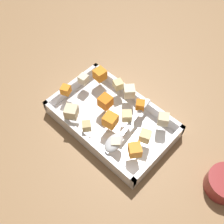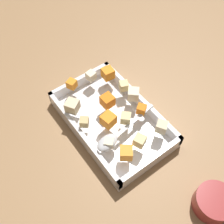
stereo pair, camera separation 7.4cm
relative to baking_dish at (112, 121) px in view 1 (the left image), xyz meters
name	(u,v)px [view 1 (the left image)]	position (x,y,z in m)	size (l,w,h in m)	color
ground_plane	(108,123)	(0.01, 0.01, -0.01)	(4.00, 4.00, 0.00)	#936D47
baking_dish	(112,121)	(0.00, 0.00, 0.00)	(0.34, 0.21, 0.05)	silver
carrot_chunk_near_spoon	(105,102)	(0.03, -0.01, 0.05)	(0.03, 0.03, 0.03)	orange
carrot_chunk_rim_edge	(140,105)	(-0.04, -0.07, 0.05)	(0.02, 0.02, 0.02)	orange
carrot_chunk_near_left	(110,120)	(-0.02, 0.03, 0.05)	(0.03, 0.03, 0.03)	orange
carrot_chunk_near_right	(100,74)	(0.12, -0.07, 0.05)	(0.03, 0.03, 0.03)	orange
carrot_chunk_heap_top	(135,150)	(-0.12, 0.05, 0.05)	(0.03, 0.03, 0.03)	orange
carrot_chunk_heap_side	(66,90)	(0.15, 0.04, 0.05)	(0.02, 0.02, 0.02)	orange
potato_chunk_far_right	(116,143)	(-0.07, 0.06, 0.05)	(0.02, 0.02, 0.02)	beige
potato_chunk_center	(71,112)	(0.08, 0.08, 0.05)	(0.03, 0.03, 0.03)	beige
potato_chunk_mid_left	(130,92)	(0.01, -0.08, 0.05)	(0.03, 0.03, 0.03)	beige
potato_chunk_corner_se	(118,85)	(0.05, -0.08, 0.05)	(0.02, 0.02, 0.02)	#E0CC89
potato_chunk_back_center	(145,136)	(-0.11, 0.00, 0.05)	(0.03, 0.03, 0.03)	#E0CC89
potato_chunk_far_left	(163,119)	(-0.12, -0.07, 0.05)	(0.03, 0.03, 0.03)	beige
potato_chunk_corner_sw	(83,79)	(0.14, -0.03, 0.05)	(0.02, 0.02, 0.02)	beige
potato_chunk_corner_ne	(127,116)	(-0.04, -0.02, 0.05)	(0.03, 0.03, 0.03)	#E0CC89
potato_chunk_corner_nw	(87,126)	(0.02, 0.08, 0.05)	(0.02, 0.02, 0.02)	tan
serving_spoon	(117,139)	(-0.07, 0.05, 0.04)	(0.05, 0.21, 0.02)	silver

